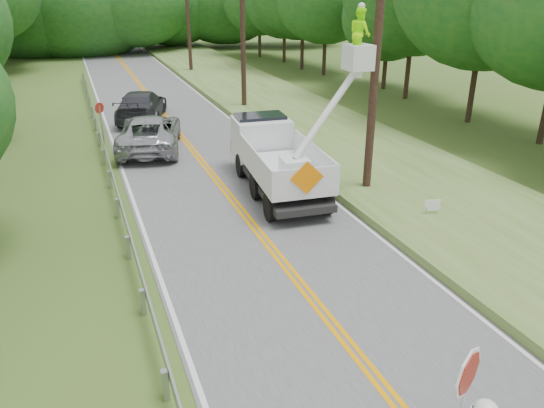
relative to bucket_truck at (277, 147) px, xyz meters
name	(u,v)px	position (x,y,z in m)	size (l,w,h in m)	color
ground	(377,380)	(-2.18, -11.16, -1.53)	(140.00, 140.00, 0.00)	#3A5524
road	(206,168)	(-2.18, 2.84, -1.52)	(7.20, 96.00, 0.03)	#4D4E50
guardrail	(107,160)	(-6.20, 3.75, -0.97)	(0.18, 48.00, 0.77)	#9BA0A4
utility_poles	(288,31)	(2.82, 5.86, 3.74)	(1.60, 43.30, 10.00)	black
tall_grass_verge	(351,147)	(4.92, 2.84, -1.38)	(7.00, 96.00, 0.30)	#4A6524
treeline_horizon	(97,1)	(-3.27, 45.13, 3.97)	(56.10, 13.78, 12.87)	#144E1C
bucket_truck	(277,147)	(0.00, 0.00, 0.00)	(4.25, 6.99, 6.68)	black
suv_silver	(150,132)	(-3.99, 6.42, -0.68)	(2.73, 5.93, 1.65)	#A3A5AB
suv_darkgrey	(141,105)	(-3.56, 12.36, -0.66)	(2.36, 5.81, 1.69)	#323339
stop_sign_permanent	(101,120)	(-6.13, 6.41, 0.09)	(0.43, 0.34, 2.44)	#9BA0A4
yard_sign	(432,206)	(3.53, -5.20, -0.95)	(0.54, 0.16, 0.79)	white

